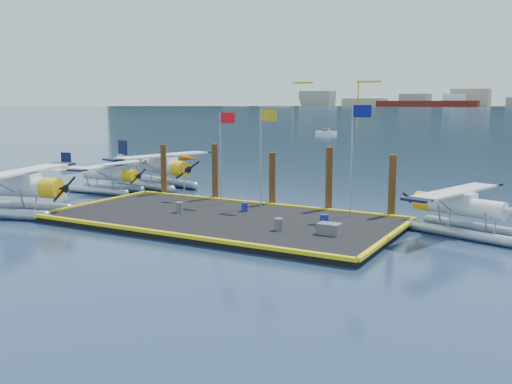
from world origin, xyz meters
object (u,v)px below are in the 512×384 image
Objects in this scene: drum_0 at (179,207)px; piling_3 at (329,181)px; seaplane_c at (160,169)px; drum_2 at (324,220)px; flagpole_red at (223,143)px; piling_2 at (272,181)px; flagpole_yellow at (264,143)px; piling_0 at (164,172)px; seaplane_d at (461,209)px; piling_4 at (392,188)px; drum_1 at (279,224)px; flagpole_blue at (355,144)px; seaplane_a at (14,190)px; seaplane_b at (108,176)px; windsock at (189,159)px; piling_1 at (215,174)px; crate at (329,229)px; drum_5 at (245,207)px.

piling_3 is (7.54, 5.51, 1.43)m from drum_0.
seaplane_c reaches higher than drum_2.
flagpole_red is 4.07m from piling_2.
flagpole_yellow is 3.07m from piling_2.
piling_0 is at bearing 161.54° from drum_2.
seaplane_d is 4.46m from piling_4.
drum_1 is 0.95× the size of drum_2.
flagpole_red is 0.92× the size of flagpole_blue.
seaplane_a is 26.76m from seaplane_d.
seaplane_a is at bearing 125.28° from seaplane_d.
piling_0 is 0.93× the size of piling_3.
seaplane_b is 26.77m from seaplane_d.
piling_1 is (1.03, 1.60, -1.13)m from windsock.
drum_1 is (7.51, -1.41, -0.00)m from drum_0.
flagpole_blue is 1.62× the size of piling_0.
piling_2 is at bearing 110.46° from seaplane_a.
seaplane_b is 12.26m from flagpole_red.
crate is 9.36m from piling_2.
seaplane_c reaches higher than drum_5.
seaplane_a is at bearing -157.63° from flagpole_blue.
piling_2 is (4.50, 0.00, -0.20)m from piling_1.
piling_3 reaches higher than seaplane_b.
piling_0 is at bearing 159.61° from drum_5.
drum_2 is (-6.47, -3.52, -0.63)m from seaplane_d.
piling_0 is at bearing 140.56° from seaplane_a.
seaplane_c is 25.34m from seaplane_d.
flagpole_yellow is at bearing 142.78° from crate.
seaplane_b is 19.80m from drum_1.
windsock is (-12.17, 4.89, 2.54)m from crate.
seaplane_c is 2.49× the size of piling_1.
seaplane_a is 9.25× the size of crate.
drum_5 is at bearing 115.97° from seaplane_d.
flagpole_yellow is at bearing 105.29° from seaplane_a.
piling_1 reaches higher than seaplane_c.
drum_1 is at bearing -170.85° from crate.
piling_4 reaches higher than seaplane_c.
drum_1 is 7.54m from flagpole_yellow.
piling_1 is at bearing 136.85° from flagpole_red.
piling_1 is 4.50m from piling_2.
seaplane_c is 13.16m from drum_0.
flagpole_blue is (20.74, -1.67, 3.37)m from seaplane_b.
piling_4 reaches higher than drum_2.
crate is 0.27× the size of piling_1.
flagpole_red is (10.49, 8.02, 2.76)m from seaplane_a.
piling_3 is at bearing 22.85° from flagpole_yellow.
piling_1 is at bearing 171.49° from flagpole_blue.
seaplane_d is at bearing 28.57° from drum_2.
flagpole_blue is 1.55× the size of piling_1.
flagpole_blue is at bearing 21.90° from drum_0.
piling_0 is (-14.72, 4.91, 1.27)m from drum_2.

